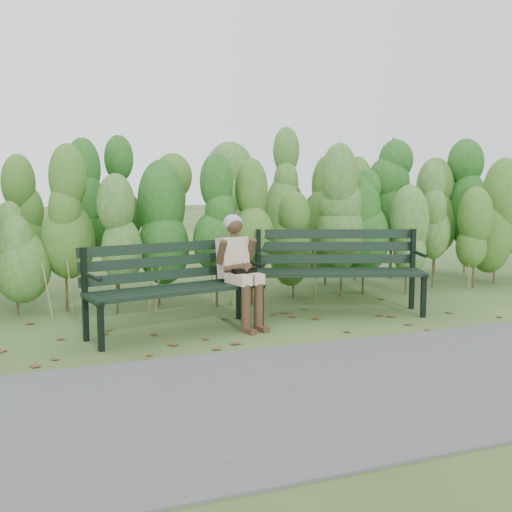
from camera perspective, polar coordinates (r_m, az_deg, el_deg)
name	(u,v)px	position (r m, az deg, el deg)	size (l,w,h in m)	color
ground	(267,325)	(6.84, 1.05, -6.58)	(80.00, 80.00, 0.00)	#37461F
footpath	(370,384)	(4.94, 10.82, -11.92)	(60.00, 2.50, 0.01)	#474749
hedge_band	(218,208)	(8.42, -3.68, 4.57)	(11.04, 1.67, 2.42)	#47381E
leaf_litter	(257,328)	(6.67, 0.10, -6.90)	(5.80, 2.14, 0.01)	brown
bench_left	(173,280)	(6.49, -7.93, -2.27)	(2.01, 1.03, 0.96)	black
bench_right	(338,264)	(7.52, 7.78, -0.73)	(2.16, 1.31, 1.03)	black
seated_woman	(239,262)	(6.65, -1.65, -0.61)	(0.49, 0.72, 1.25)	tan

